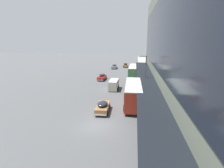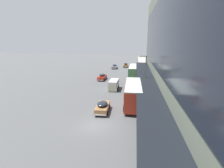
# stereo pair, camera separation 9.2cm
# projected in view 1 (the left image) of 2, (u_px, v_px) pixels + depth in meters

# --- Properties ---
(ground) EXTENTS (240.00, 240.00, 0.00)m
(ground) POSITION_uv_depth(u_px,v_px,m) (95.00, 126.00, 20.80)
(ground) COLOR #535456
(sidewalk_kerb) EXTENTS (10.00, 180.00, 0.15)m
(sidewalk_kerb) POSITION_uv_depth(u_px,v_px,m) (192.00, 132.00, 19.39)
(sidewalk_kerb) COLOR #AAA99C
(sidewalk_kerb) RESTS_ON ground
(building_facade) EXTENTS (9.20, 80.00, 19.83)m
(building_facade) POSITION_uv_depth(u_px,v_px,m) (203.00, 41.00, 17.03)
(building_facade) COLOR slate
(building_facade) RESTS_ON ground
(transit_bus_kerbside_front) EXTENTS (2.86, 9.72, 3.40)m
(transit_bus_kerbside_front) POSITION_uv_depth(u_px,v_px,m) (133.00, 93.00, 27.43)
(transit_bus_kerbside_front) COLOR #B7311D
(transit_bus_kerbside_front) RESTS_ON ground
(transit_bus_kerbside_rear) EXTENTS (2.98, 10.35, 3.24)m
(transit_bus_kerbside_rear) POSITION_uv_depth(u_px,v_px,m) (134.00, 71.00, 47.74)
(transit_bus_kerbside_rear) COLOR #569456
(transit_bus_kerbside_rear) RESTS_ON ground
(sedan_trailing_mid) EXTENTS (1.87, 4.35, 1.55)m
(sedan_trailing_mid) POSITION_uv_depth(u_px,v_px,m) (103.00, 107.00, 24.88)
(sedan_trailing_mid) COLOR #9E6E41
(sedan_trailing_mid) RESTS_ON ground
(sedan_oncoming_front) EXTENTS (2.06, 4.61, 1.51)m
(sedan_oncoming_front) POSITION_uv_depth(u_px,v_px,m) (114.00, 66.00, 63.81)
(sedan_oncoming_front) COLOR gray
(sedan_oncoming_front) RESTS_ON ground
(sedan_far_back) EXTENTS (1.97, 4.59, 1.58)m
(sedan_far_back) POSITION_uv_depth(u_px,v_px,m) (125.00, 65.00, 67.55)
(sedan_far_back) COLOR olive
(sedan_far_back) RESTS_ON ground
(sedan_trailing_near) EXTENTS (1.90, 4.73, 1.54)m
(sedan_trailing_near) POSITION_uv_depth(u_px,v_px,m) (102.00, 77.00, 45.44)
(sedan_trailing_near) COLOR #AE1F12
(sedan_trailing_near) RESTS_ON ground
(vw_van) EXTENTS (1.94, 4.57, 1.96)m
(vw_van) POSITION_uv_depth(u_px,v_px,m) (114.00, 84.00, 36.42)
(vw_van) COLOR beige
(vw_van) RESTS_ON ground
(pedestrian_at_kerb) EXTENTS (0.33, 0.61, 1.86)m
(pedestrian_at_kerb) POSITION_uv_depth(u_px,v_px,m) (158.00, 112.00, 21.92)
(pedestrian_at_kerb) COLOR #322A14
(pedestrian_at_kerb) RESTS_ON sidewalk_kerb
(street_lamp) EXTENTS (1.50, 0.28, 7.17)m
(street_lamp) POSITION_uv_depth(u_px,v_px,m) (145.00, 72.00, 31.76)
(street_lamp) COLOR #4C4C51
(street_lamp) RESTS_ON sidewalk_kerb
(fire_hydrant) EXTENTS (0.20, 0.40, 0.70)m
(fire_hydrant) POSITION_uv_depth(u_px,v_px,m) (150.00, 119.00, 21.57)
(fire_hydrant) COLOR red
(fire_hydrant) RESTS_ON sidewalk_kerb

